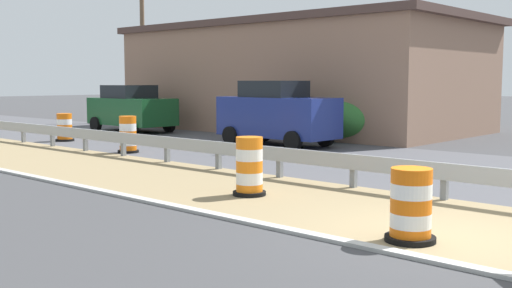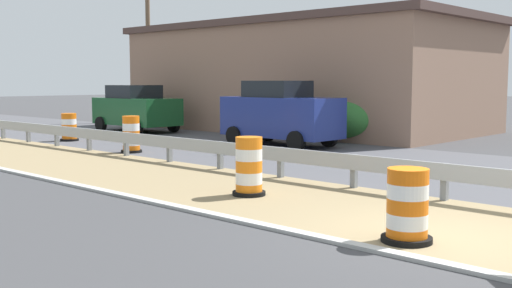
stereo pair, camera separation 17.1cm
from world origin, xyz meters
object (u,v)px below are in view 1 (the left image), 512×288
at_px(traffic_barrel_nearest, 411,209).
at_px(traffic_barrel_mid, 128,136).
at_px(car_trailing_near_lane, 277,113).
at_px(utility_pole_mid, 143,49).
at_px(traffic_barrel_far, 65,129).
at_px(traffic_barrel_close, 249,169).
at_px(car_mid_far_lane, 131,108).
at_px(utility_pole_near, 413,5).

distance_m(traffic_barrel_nearest, traffic_barrel_mid, 12.23).
bearing_deg(car_trailing_near_lane, utility_pole_mid, 162.07).
relative_size(traffic_barrel_far, utility_pole_mid, 0.14).
bearing_deg(car_trailing_near_lane, traffic_barrel_close, -52.12).
relative_size(traffic_barrel_nearest, traffic_barrel_mid, 0.91).
bearing_deg(traffic_barrel_close, car_mid_far_lane, 61.61).
distance_m(utility_pole_near, utility_pole_mid, 16.24).
distance_m(traffic_barrel_mid, utility_pole_mid, 14.90).
distance_m(traffic_barrel_nearest, traffic_barrel_far, 16.97).
bearing_deg(car_mid_far_lane, traffic_barrel_close, -27.23).
bearing_deg(traffic_barrel_mid, utility_pole_near, -30.18).
height_order(car_trailing_near_lane, car_mid_far_lane, car_trailing_near_lane).
distance_m(traffic_barrel_mid, traffic_barrel_far, 4.80).
relative_size(car_trailing_near_lane, utility_pole_near, 0.46).
distance_m(traffic_barrel_close, car_mid_far_lane, 15.86).
height_order(traffic_barrel_nearest, utility_pole_near, utility_pole_near).
xyz_separation_m(traffic_barrel_mid, car_mid_far_lane, (4.82, 6.33, 0.50)).
height_order(traffic_barrel_nearest, traffic_barrel_close, traffic_barrel_close).
xyz_separation_m(car_trailing_near_lane, car_mid_far_lane, (0.13, 8.39, -0.09)).
xyz_separation_m(traffic_barrel_close, car_trailing_near_lane, (7.41, 5.56, 0.59)).
relative_size(car_trailing_near_lane, utility_pole_mid, 0.58).
relative_size(traffic_barrel_close, car_trailing_near_lane, 0.27).
distance_m(traffic_barrel_nearest, utility_pole_mid, 26.50).
bearing_deg(traffic_barrel_close, car_trailing_near_lane, 36.88).
xyz_separation_m(traffic_barrel_mid, car_trailing_near_lane, (4.69, -2.07, 0.59)).
xyz_separation_m(traffic_barrel_close, traffic_barrel_far, (3.35, 12.38, -0.06)).
xyz_separation_m(traffic_barrel_close, utility_pole_near, (11.32, 2.62, 4.34)).
height_order(traffic_barrel_close, traffic_barrel_far, traffic_barrel_close).
bearing_deg(car_trailing_near_lane, traffic_barrel_far, -148.26).
xyz_separation_m(traffic_barrel_nearest, traffic_barrel_close, (1.05, 4.02, 0.06)).
distance_m(car_trailing_near_lane, utility_pole_near, 6.17).
bearing_deg(traffic_barrel_far, utility_pole_mid, 36.81).
bearing_deg(traffic_barrel_far, utility_pole_near, -50.76).
bearing_deg(utility_pole_mid, traffic_barrel_mid, -129.55).
height_order(car_trailing_near_lane, utility_pole_near, utility_pole_near).
xyz_separation_m(traffic_barrel_close, car_mid_far_lane, (7.54, 13.95, 0.49)).
relative_size(traffic_barrel_nearest, car_mid_far_lane, 0.25).
bearing_deg(traffic_barrel_nearest, utility_pole_near, 28.20).
xyz_separation_m(traffic_barrel_mid, utility_pole_mid, (9.24, 11.19, 3.36)).
bearing_deg(traffic_barrel_far, car_mid_far_lane, 20.62).
bearing_deg(traffic_barrel_nearest, car_trailing_near_lane, 48.54).
bearing_deg(traffic_barrel_close, traffic_barrel_mid, 70.40).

